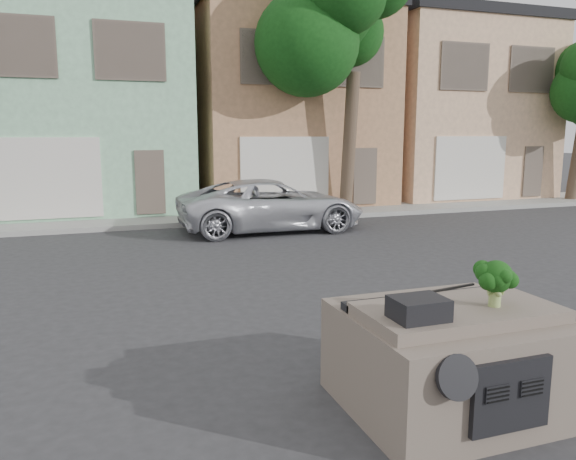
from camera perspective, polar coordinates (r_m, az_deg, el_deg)
ground_plane at (r=8.68m, az=4.07°, el=-8.85°), size 120.00×120.00×0.00m
sidewalk at (r=18.53m, az=-8.95°, el=1.34°), size 40.00×3.00×0.15m
townhouse_mint at (r=22.05m, az=-20.37°, el=11.84°), size 7.20×8.20×7.55m
townhouse_tan at (r=23.23m, az=-1.11°, el=12.30°), size 7.20×8.20×7.55m
townhouse_beige at (r=26.56m, az=14.78°, el=11.68°), size 7.20×8.20×7.55m
silver_pickup at (r=16.18m, az=-1.66°, el=-0.04°), size 5.33×2.47×1.48m
tree_near at (r=19.27m, az=6.35°, el=14.17°), size 4.40×4.00×8.50m
car_dashboard at (r=6.03m, az=15.81°, el=-12.13°), size 2.00×1.80×1.12m
instrument_hump at (r=5.22m, az=13.12°, el=-7.77°), size 0.48×0.38×0.20m
wiper_arm at (r=6.30m, az=16.16°, el=-5.72°), size 0.69×0.15×0.02m
broccoli at (r=5.78m, az=20.35°, el=-5.07°), size 0.54×0.54×0.46m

